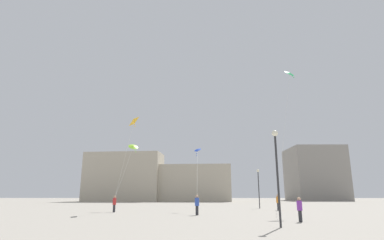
{
  "coord_description": "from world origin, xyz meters",
  "views": [
    {
      "loc": [
        0.57,
        -4.18,
        1.75
      ],
      "look_at": [
        0.0,
        16.64,
        6.8
      ],
      "focal_mm": 28.75,
      "sensor_mm": 36.0,
      "label": 1
    }
  ],
  "objects": [
    {
      "name": "building_centre_hall",
      "position": [
        -1.0,
        76.21,
        4.5
      ],
      "size": [
        18.91,
        11.02,
        9.0
      ],
      "color": "#B2A893",
      "rests_on": "ground_plane"
    },
    {
      "name": "person_in_purple",
      "position": [
        7.08,
        17.01,
        0.87
      ],
      "size": [
        0.34,
        0.34,
        1.58
      ],
      "rotation": [
        0.0,
        0.0,
        4.62
      ],
      "color": "#2D2D33",
      "rests_on": "ground_plane"
    },
    {
      "name": "person_in_orange",
      "position": [
        9.25,
        31.7,
        0.97
      ],
      "size": [
        0.39,
        0.39,
        1.77
      ],
      "rotation": [
        0.0,
        0.0,
        6.19
      ],
      "color": "#2D2D33",
      "rests_on": "ground_plane"
    },
    {
      "name": "kite_amber_delta",
      "position": [
        -6.55,
        27.56,
        9.27
      ],
      "size": [
        2.14,
        1.76,
        8.46
      ],
      "color": "yellow"
    },
    {
      "name": "lamppost_east",
      "position": [
        4.9,
        13.45,
        3.57
      ],
      "size": [
        0.36,
        0.36,
        5.38
      ],
      "color": "#2D2D30",
      "rests_on": "ground_plane"
    },
    {
      "name": "building_right_hall",
      "position": [
        35.0,
        90.61,
        7.75
      ],
      "size": [
        14.85,
        15.57,
        15.5
      ],
      "color": "gray",
      "rests_on": "ground_plane"
    },
    {
      "name": "building_left_hall",
      "position": [
        -19.0,
        75.25,
        6.05
      ],
      "size": [
        19.59,
        10.1,
        12.11
      ],
      "color": "#B2A893",
      "rests_on": "ground_plane"
    },
    {
      "name": "kite_cobalt_diamond",
      "position": [
        0.24,
        30.62,
        6.62
      ],
      "size": [
        1.07,
        7.81,
        5.68
      ],
      "color": "blue"
    },
    {
      "name": "person_in_red",
      "position": [
        -8.14,
        27.66,
        0.88
      ],
      "size": [
        0.35,
        0.35,
        1.61
      ],
      "rotation": [
        0.0,
        0.0,
        2.14
      ],
      "color": "#2D2D33",
      "rests_on": "ground_plane"
    },
    {
      "name": "lamppost_west",
      "position": [
        8.1,
        36.72,
        3.33
      ],
      "size": [
        0.36,
        0.36,
        4.97
      ],
      "color": "#2D2D30",
      "rests_on": "ground_plane"
    },
    {
      "name": "person_in_blue",
      "position": [
        0.25,
        23.46,
        0.94
      ],
      "size": [
        0.37,
        0.37,
        1.71
      ],
      "rotation": [
        0.0,
        0.0,
        0.95
      ],
      "color": "#2D2D33",
      "rests_on": "ground_plane"
    },
    {
      "name": "kite_lime_diamond",
      "position": [
        -7.35,
        31.6,
        7.25
      ],
      "size": [
        1.54,
        4.68,
        6.4
      ],
      "color": "#8CD12D"
    },
    {
      "name": "kite_emerald_diamond",
      "position": [
        10.45,
        27.72,
        14.61
      ],
      "size": [
        1.98,
        4.75,
        13.89
      ],
      "color": "green"
    }
  ]
}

